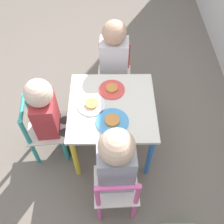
# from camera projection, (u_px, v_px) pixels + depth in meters

# --- Properties ---
(ground_plane) EXTENTS (6.00, 6.00, 0.00)m
(ground_plane) POSITION_uv_depth(u_px,v_px,m) (112.00, 143.00, 2.03)
(ground_plane) COLOR #6B6056
(kids_table) EXTENTS (0.55, 0.55, 0.47)m
(kids_table) POSITION_uv_depth(u_px,v_px,m) (112.00, 112.00, 1.71)
(kids_table) COLOR silver
(kids_table) RESTS_ON ground_plane
(chair_teal) EXTENTS (0.28, 0.28, 0.52)m
(chair_teal) POSITION_uv_depth(u_px,v_px,m) (44.00, 130.00, 1.80)
(chair_teal) COLOR silver
(chair_teal) RESTS_ON ground_plane
(chair_pink) EXTENTS (0.27, 0.27, 0.52)m
(chair_pink) POSITION_uv_depth(u_px,v_px,m) (116.00, 190.00, 1.55)
(chair_pink) COLOR silver
(chair_pink) RESTS_ON ground_plane
(chair_red) EXTENTS (0.27, 0.27, 0.52)m
(chair_red) POSITION_uv_depth(u_px,v_px,m) (114.00, 76.00, 2.11)
(chair_red) COLOR silver
(chair_red) RESTS_ON ground_plane
(child_front) EXTENTS (0.21, 0.22, 0.72)m
(child_front) POSITION_uv_depth(u_px,v_px,m) (48.00, 113.00, 1.66)
(child_front) COLOR #38383D
(child_front) RESTS_ON ground_plane
(child_right) EXTENTS (0.23, 0.21, 0.79)m
(child_right) POSITION_uv_depth(u_px,v_px,m) (116.00, 164.00, 1.40)
(child_right) COLOR #38383D
(child_right) RESTS_ON ground_plane
(child_left) EXTENTS (0.22, 0.21, 0.79)m
(child_left) POSITION_uv_depth(u_px,v_px,m) (114.00, 61.00, 1.90)
(child_left) COLOR #4C608E
(child_left) RESTS_ON ground_plane
(plate_front) EXTENTS (0.18, 0.18, 0.03)m
(plate_front) POSITION_uv_depth(u_px,v_px,m) (92.00, 105.00, 1.65)
(plate_front) COLOR white
(plate_front) RESTS_ON kids_table
(plate_right) EXTENTS (0.20, 0.20, 0.03)m
(plate_right) POSITION_uv_depth(u_px,v_px,m) (112.00, 121.00, 1.57)
(plate_right) COLOR #4C9EE0
(plate_right) RESTS_ON kids_table
(plate_left) EXTENTS (0.17, 0.17, 0.03)m
(plate_left) POSITION_uv_depth(u_px,v_px,m) (112.00, 89.00, 1.72)
(plate_left) COLOR #E54C47
(plate_left) RESTS_ON kids_table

